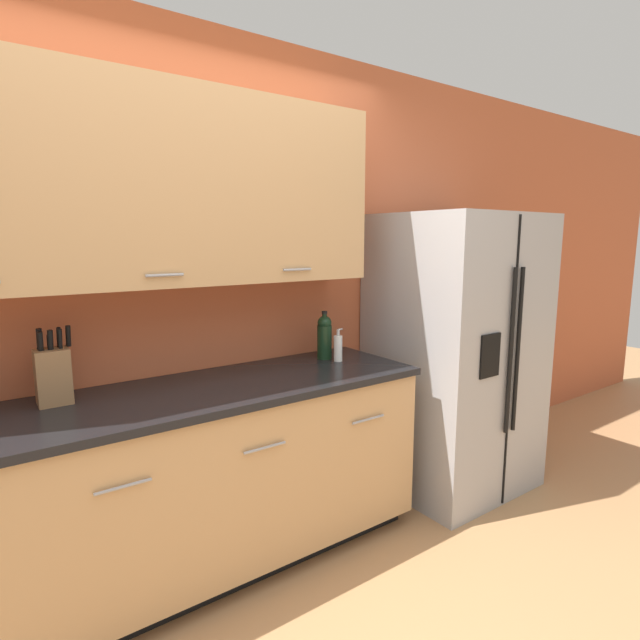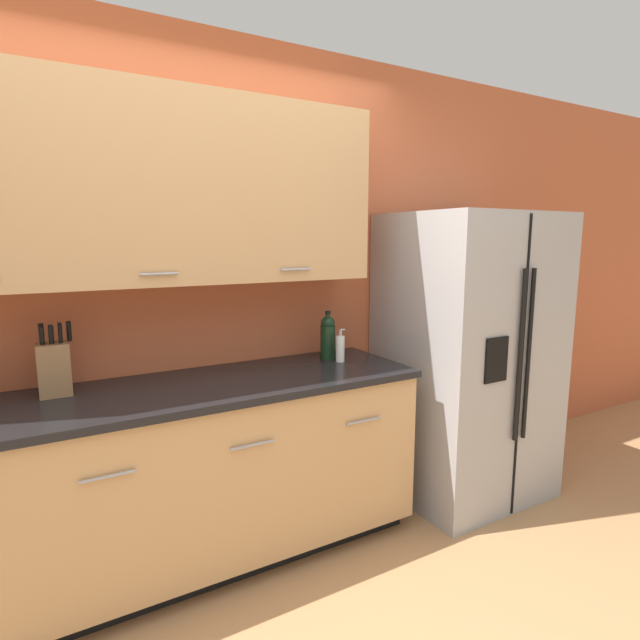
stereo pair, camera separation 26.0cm
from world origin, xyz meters
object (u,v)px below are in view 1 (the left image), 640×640
at_px(wine_bottle, 324,336).
at_px(soap_dispenser, 338,348).
at_px(refrigerator, 455,353).
at_px(knife_block, 53,374).

xyz_separation_m(wine_bottle, soap_dispenser, (0.02, -0.10, -0.05)).
relative_size(wine_bottle, soap_dispenser, 1.49).
bearing_deg(wine_bottle, soap_dispenser, -76.34).
bearing_deg(soap_dispenser, refrigerator, -8.41).
relative_size(refrigerator, wine_bottle, 6.34).
relative_size(refrigerator, soap_dispenser, 9.46).
bearing_deg(knife_block, refrigerator, -5.83).
distance_m(knife_block, soap_dispenser, 1.39).
bearing_deg(soap_dispenser, wine_bottle, 103.66).
height_order(wine_bottle, soap_dispenser, wine_bottle).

